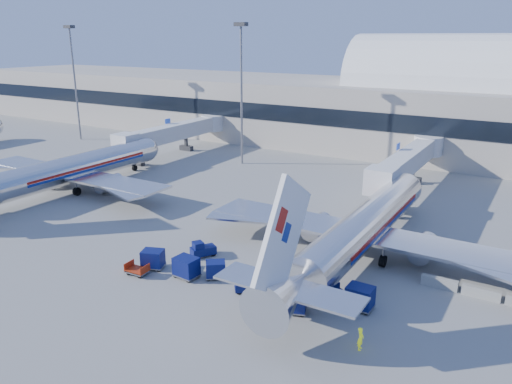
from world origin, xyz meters
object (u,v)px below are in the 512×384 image
Objects in this scene: cart_open_red at (138,271)px; airliner_mid at (68,170)px; barrier_mid at (481,293)px; cart_train_c at (153,259)px; mast_far_west at (73,66)px; barrier_near at (439,283)px; airliner_main at (361,228)px; mast_west at (241,74)px; tug_right at (335,292)px; tug_left at (202,249)px; jetbridge_near at (410,160)px; cart_solo_far at (360,297)px; tug_lead at (246,284)px; cart_solo_near at (294,301)px; ramp_worker at (361,339)px; cart_train_a at (216,269)px; cart_train_b at (186,267)px; jetbridge_mid at (178,131)px.

airliner_mid is at bearing 148.86° from cart_open_red.
barrier_mid is 28.46m from cart_train_c.
airliner_mid is 53.42m from barrier_mid.
airliner_mid is 18.60× the size of cart_open_red.
mast_far_west is 7.53× the size of barrier_near.
airliner_main reaches higher than barrier_mid.
airliner_mid is (-42.00, 0.00, 0.00)m from airliner_main.
tug_right is at bearing -47.80° from mast_west.
tug_right reaches higher than barrier_mid.
tug_left is at bearing -15.24° from airliner_mid.
jetbridge_near is 36.21m from cart_solo_far.
tug_lead is 1.00× the size of cart_solo_near.
jetbridge_near reaches higher than ramp_worker.
airliner_main reaches higher than cart_solo_near.
airliner_main is at bearing 110.84° from cart_solo_far.
airliner_mid is 47.55m from jetbridge_near.
tug_lead is 1.08× the size of cart_solo_far.
cart_train_a reaches higher than barrier_mid.
cart_train_b reaches higher than tug_right.
tug_lead is at bearing -165.07° from cart_solo_far.
jetbridge_mid is 27.82m from mast_far_west.
mast_west is 11.29× the size of cart_open_red.
cart_train_a is 15.03m from ramp_worker.
jetbridge_near is at bearing 42.50° from cart_train_a.
cart_solo_near is (10.84, -0.27, -0.09)m from cart_train_b.
cart_train_a is 0.92× the size of cart_train_c.
tug_left is at bearing -107.45° from jetbridge_near.
jetbridge_near and jetbridge_mid have the same top height.
jetbridge_near is 13.73× the size of cart_open_red.
ramp_worker is at bearing -26.80° from cart_train_c.
cart_open_red is at bearing -165.25° from cart_solo_far.
cart_train_c is at bearing -157.22° from barrier_near.
cart_train_b is at bearing -168.33° from cart_solo_far.
cart_train_c is 1.46× the size of ramp_worker.
mast_west reaches higher than jetbridge_near.
airliner_main is 21.24m from cart_open_red.
mast_far_west is at bearing 132.30° from cart_solo_near.
cart_train_b and cart_solo_far have the same top height.
cart_solo_near is (8.55, -1.51, 0.08)m from cart_train_a.
jetbridge_mid is 11.81× the size of cart_solo_near.
jetbridge_mid is 12.32× the size of cart_train_a.
cart_open_red is (-15.74, -14.03, -2.56)m from airliner_main.
cart_train_b is at bearing 159.60° from cart_solo_near.
mast_far_west is 67.41m from tug_left.
cart_solo_near is at bearing -28.73° from mast_far_west.
airliner_main is 12.42× the size of barrier_mid.
cart_open_red is 1.21× the size of ramp_worker.
mast_far_west reaches higher than tug_left.
airliner_mid is 49.48m from ramp_worker.
ramp_worker reaches higher than barrier_mid.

